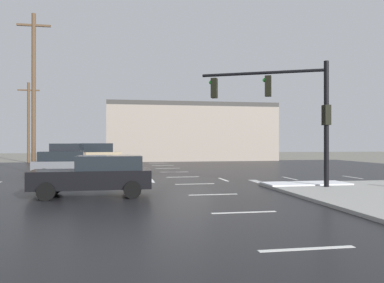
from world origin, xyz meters
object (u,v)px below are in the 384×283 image
(traffic_signal_mast, at_px, (289,103))
(sedan_grey, at_px, (71,164))
(sedan_black, at_px, (96,175))
(utility_pole_far, at_px, (34,90))
(suv_red, at_px, (68,158))
(utility_pole_distant, at_px, (29,121))
(suv_tan, at_px, (92,154))

(traffic_signal_mast, distance_m, sedan_grey, 12.76)
(traffic_signal_mast, xyz_separation_m, sedan_grey, (-10.42, 6.68, -3.09))
(sedan_black, distance_m, utility_pole_far, 13.96)
(utility_pole_far, bearing_deg, sedan_black, -67.73)
(suv_red, bearing_deg, sedan_black, 12.69)
(sedan_grey, bearing_deg, sedan_black, -75.86)
(sedan_grey, bearing_deg, traffic_signal_mast, -32.45)
(utility_pole_far, relative_size, utility_pole_distant, 1.30)
(suv_tan, bearing_deg, utility_pole_distant, 123.92)
(sedan_black, xyz_separation_m, utility_pole_far, (-4.97, 12.13, 4.81))
(utility_pole_far, xyz_separation_m, utility_pole_distant, (-3.77, 14.97, -1.26))
(traffic_signal_mast, height_order, utility_pole_far, utility_pole_far)
(utility_pole_distant, bearing_deg, sedan_black, -72.13)
(traffic_signal_mast, distance_m, suv_tan, 20.48)
(utility_pole_far, bearing_deg, utility_pole_distant, 104.13)
(traffic_signal_mast, xyz_separation_m, suv_tan, (-10.09, 17.59, -2.86))
(sedan_grey, bearing_deg, suv_red, 101.33)
(traffic_signal_mast, bearing_deg, utility_pole_distant, -30.87)
(suv_tan, height_order, sedan_black, suv_tan)
(traffic_signal_mast, bearing_deg, utility_pole_far, -13.68)
(utility_pole_far, distance_m, utility_pole_distant, 15.48)
(sedan_black, height_order, utility_pole_distant, utility_pole_distant)
(traffic_signal_mast, height_order, sedan_black, traffic_signal_mast)
(traffic_signal_mast, relative_size, utility_pole_distant, 0.67)
(traffic_signal_mast, distance_m, suv_red, 15.45)
(sedan_grey, xyz_separation_m, utility_pole_distant, (-6.80, 19.28, 3.55))
(utility_pole_distant, bearing_deg, traffic_signal_mast, -56.45)
(sedan_grey, relative_size, utility_pole_far, 0.42)
(sedan_black, height_order, sedan_grey, same)
(sedan_grey, xyz_separation_m, utility_pole_far, (-3.03, 4.31, 4.81))
(traffic_signal_mast, distance_m, sedan_black, 9.10)
(sedan_black, bearing_deg, traffic_signal_mast, -173.05)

